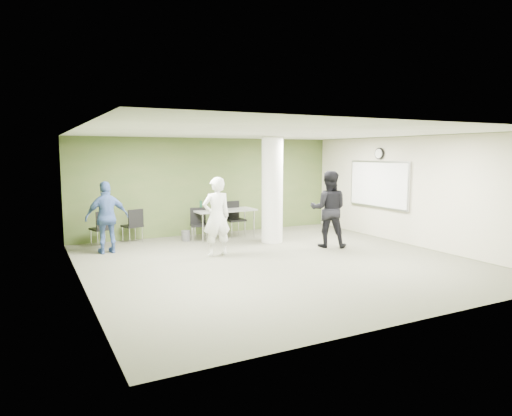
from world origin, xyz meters
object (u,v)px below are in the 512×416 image
woman_white (216,217)px  man_black (329,209)px  folding_table (224,211)px  chair_back_left (103,226)px  man_blue (107,217)px

woman_white → man_black: 2.92m
folding_table → woman_white: size_ratio=0.94×
man_black → woman_white: bearing=27.7°
woman_white → chair_back_left: bearing=-46.1°
folding_table → woman_white: woman_white is taller
man_blue → man_black: bearing=154.8°
chair_back_left → man_black: 5.73m
woman_white → man_black: bearing=172.7°
man_blue → woman_white: bearing=141.1°
woman_white → man_black: man_black is taller
woman_white → man_black: size_ratio=0.95×
man_black → man_blue: man_black is taller
chair_back_left → man_blue: size_ratio=0.54×
folding_table → man_blue: bearing=-172.2°
man_black → chair_back_left: bearing=7.6°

